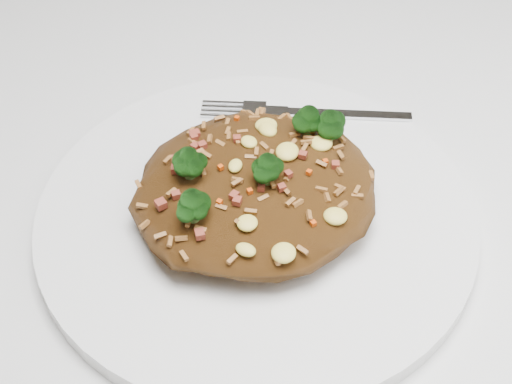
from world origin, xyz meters
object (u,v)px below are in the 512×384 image
fried_rice (256,180)px  fork (316,113)px  dining_table (283,319)px  plate (256,215)px

fried_rice → fork: size_ratio=1.10×
dining_table → plate: 0.10m
fried_rice → fork: bearing=38.8°
dining_table → fried_rice: size_ratio=7.36×
plate → fork: (0.08, 0.07, 0.01)m
plate → fried_rice: fried_rice is taller
dining_table → plate: plate is taller
dining_table → fried_rice: (-0.01, 0.03, 0.13)m
fried_rice → fork: 0.11m
fork → dining_table: bearing=-99.0°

